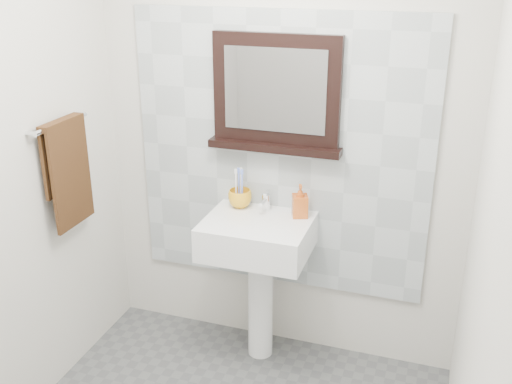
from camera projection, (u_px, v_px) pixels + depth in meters
back_wall at (280, 137)px, 3.15m from camera, size 2.00×0.01×2.50m
right_wall at (486, 259)px, 1.88m from camera, size 0.01×2.20×2.50m
splashback at (279, 155)px, 3.18m from camera, size 1.60×0.02×1.50m
pedestal_sink at (258, 251)px, 3.18m from camera, size 0.55×0.44×0.96m
toothbrush_cup at (240, 198)px, 3.25m from camera, size 0.16×0.16×0.10m
toothbrushes at (239, 186)px, 3.22m from camera, size 0.05×0.04×0.21m
soap_dispenser at (300, 201)px, 3.12m from camera, size 0.10×0.10×0.18m
framed_mirror at (276, 96)px, 3.03m from camera, size 0.70×0.11×0.60m
towel_bar at (61, 124)px, 2.90m from camera, size 0.07×0.40×0.03m
hand_towel at (67, 165)px, 2.97m from camera, size 0.06×0.30×0.55m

